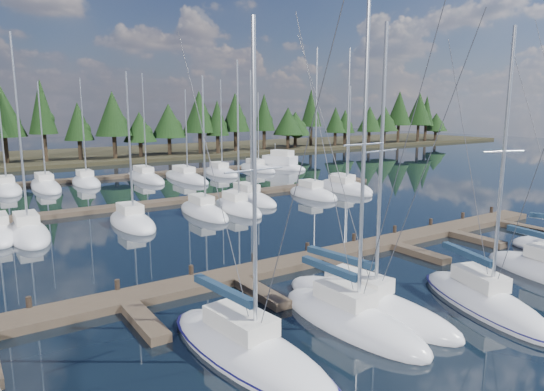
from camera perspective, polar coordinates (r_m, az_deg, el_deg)
ground at (r=40.09m, az=-5.52°, el=-3.17°), size 260.00×260.00×0.00m
far_shore at (r=96.60m, az=-22.66°, el=4.25°), size 220.00×30.00×0.60m
main_dock at (r=29.89m, az=6.12°, el=-7.55°), size 44.00×6.13×0.90m
back_docks at (r=57.75m, az=-14.76°, el=0.93°), size 50.00×21.80×0.40m
front_sailboat_1 at (r=19.33m, az=-2.90°, el=-17.78°), size 4.07×9.81×13.16m
front_sailboat_2 at (r=21.99m, az=9.20°, el=-14.17°), size 3.04×8.32×14.39m
front_sailboat_3 at (r=23.55m, az=10.97°, el=-12.54°), size 4.09×9.78×13.66m
front_sailboat_4 at (r=25.53m, az=23.66°, el=-11.40°), size 4.83×8.97×13.56m
back_sailboat_rows at (r=54.07m, az=-13.67°, el=0.42°), size 45.58×32.90×16.30m
motor_yacht_right at (r=74.48m, az=0.95°, el=3.60°), size 5.86×9.83×4.67m
tree_line at (r=86.30m, az=-22.81°, el=8.34°), size 184.11×11.71×13.07m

